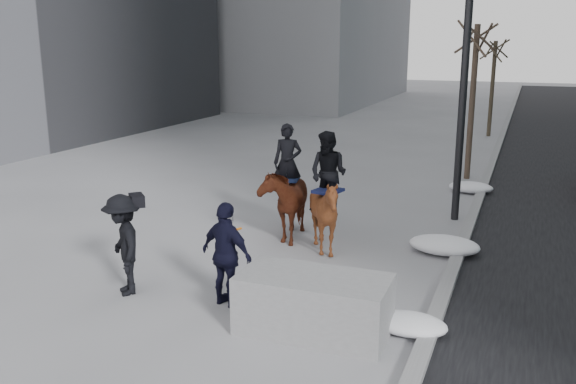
% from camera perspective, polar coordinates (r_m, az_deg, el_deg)
% --- Properties ---
extents(ground, '(120.00, 120.00, 0.00)m').
position_cam_1_polar(ground, '(10.86, -2.37, -9.14)').
color(ground, gray).
rests_on(ground, ground).
extents(curb, '(0.25, 90.00, 0.12)m').
position_cam_1_polar(curb, '(19.59, 17.96, 0.92)').
color(curb, gray).
rests_on(curb, ground).
extents(planter, '(2.24, 1.14, 0.89)m').
position_cam_1_polar(planter, '(9.23, 2.43, -10.45)').
color(planter, gray).
rests_on(planter, ground).
extents(tree_near, '(1.20, 1.20, 5.27)m').
position_cam_1_polar(tree_near, '(19.80, 16.89, 8.69)').
color(tree_near, '#34241E').
rests_on(tree_near, ground).
extents(tree_far, '(1.20, 1.20, 4.72)m').
position_cam_1_polar(tree_far, '(29.31, 18.59, 9.56)').
color(tree_far, '#342B1F').
rests_on(tree_far, ground).
extents(mounted_left, '(1.27, 2.08, 2.51)m').
position_cam_1_polar(mounted_left, '(13.44, -0.25, -0.35)').
color(mounted_left, '#49190E').
rests_on(mounted_left, ground).
extents(mounted_right, '(1.63, 1.75, 2.50)m').
position_cam_1_polar(mounted_right, '(12.40, 3.58, -1.27)').
color(mounted_right, '#4A230E').
rests_on(mounted_right, ground).
extents(feeder, '(1.11, 0.99, 1.75)m').
position_cam_1_polar(feeder, '(10.01, -5.75, -5.85)').
color(feeder, black).
rests_on(feeder, ground).
extents(camera_crew, '(1.26, 1.26, 1.75)m').
position_cam_1_polar(camera_crew, '(10.79, -15.14, -4.75)').
color(camera_crew, black).
rests_on(camera_crew, ground).
extents(lamppost, '(0.25, 1.52, 9.09)m').
position_cam_1_polar(lamppost, '(14.82, 16.54, 16.27)').
color(lamppost, black).
rests_on(lamppost, ground).
extents(snow_piles, '(1.43, 10.09, 0.36)m').
position_cam_1_polar(snow_piles, '(13.72, 14.86, -3.87)').
color(snow_piles, white).
rests_on(snow_piles, ground).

